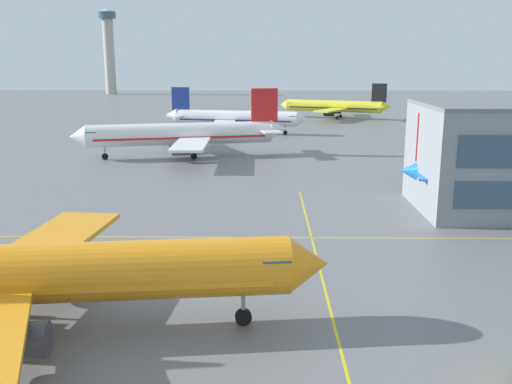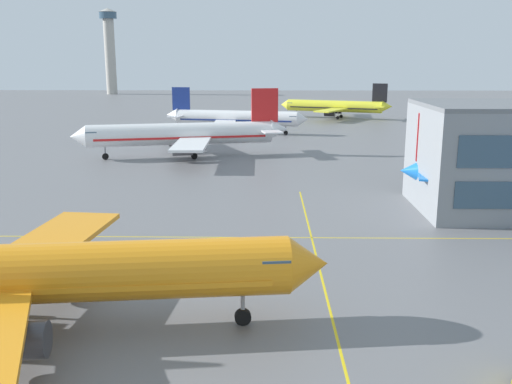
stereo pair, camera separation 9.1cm
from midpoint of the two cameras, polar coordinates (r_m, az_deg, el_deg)
The scene contains 6 objects.
airliner_front_gate at distance 40.60m, azimuth -21.80°, elevation -7.66°, with size 39.69×34.02×12.33m.
airliner_third_row at distance 106.65m, azimuth -7.16°, elevation 5.73°, with size 39.71×33.73×12.43m.
airliner_far_left_stand at distance 139.37m, azimuth -2.13°, elevation 7.38°, with size 35.11×29.87×10.96m.
airliner_far_right_stand at distance 175.85m, azimuth 7.94°, elevation 8.45°, with size 33.22×28.43×10.62m.
taxiway_markings at distance 43.24m, azimuth 7.42°, elevation -11.52°, with size 151.77×75.43×0.01m.
control_tower at distance 300.19m, azimuth -14.38°, elevation 13.98°, with size 8.82×8.82×41.37m.
Camera 2 is at (-4.78, -23.85, 18.06)m, focal length 40.15 mm.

